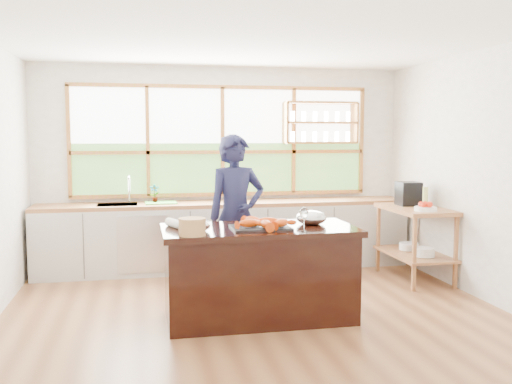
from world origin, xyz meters
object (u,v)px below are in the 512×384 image
object	(u,v)px
island	(259,273)
espresso_machine	(408,194)
cook	(236,216)
wicker_basket	(192,227)

from	to	relation	value
island	espresso_machine	world-z (taller)	espresso_machine
cook	wicker_basket	world-z (taller)	cook
island	cook	distance (m)	0.94
wicker_basket	island	bearing A→B (deg)	26.20
cook	wicker_basket	bearing A→B (deg)	-128.13
cook	espresso_machine	bearing A→B (deg)	0.70
island	cook	world-z (taller)	cook
wicker_basket	espresso_machine	bearing A→B (deg)	29.67
island	wicker_basket	xyz separation A→B (m)	(-0.67, -0.33, 0.52)
cook	espresso_machine	size ratio (longest dim) A/B	6.04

